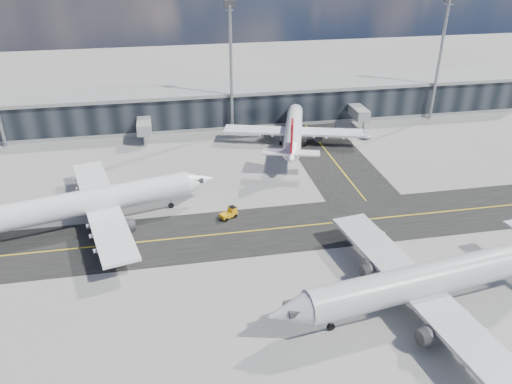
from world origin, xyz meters
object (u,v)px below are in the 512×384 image
Objects in this scene: airliner_redtail at (293,130)px; airliner_near at (431,279)px; service_van at (361,133)px; airliner_af at (90,202)px; baggage_tug at (230,213)px.

airliner_redtail is 0.84× the size of airliner_near.
airliner_near is 58.22m from service_van.
baggage_tug is (21.77, -2.05, -3.10)m from airliner_af.
airliner_af is 22.09m from baggage_tug.
airliner_near reaches higher than airliner_af.
airliner_af is at bearing -125.37° from baggage_tug.
airliner_af is 12.87× the size of baggage_tug.
airliner_af reaches higher than baggage_tug.
service_van is (34.50, 30.51, -0.13)m from baggage_tug.
airliner_redtail reaches higher than service_van.
airliner_redtail is at bearing -4.79° from airliner_near.
airliner_af is 7.34× the size of service_van.
airliner_near is 7.65× the size of service_van.
airliner_near reaches higher than airliner_redtail.
baggage_tug is at bearing -169.89° from service_van.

